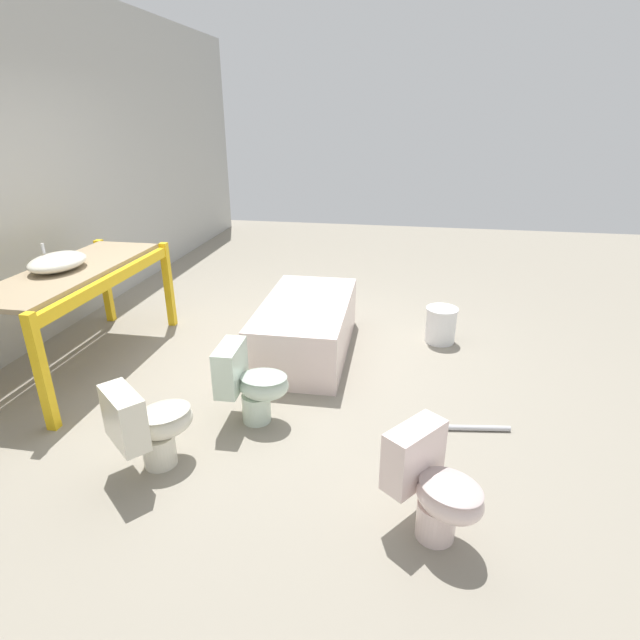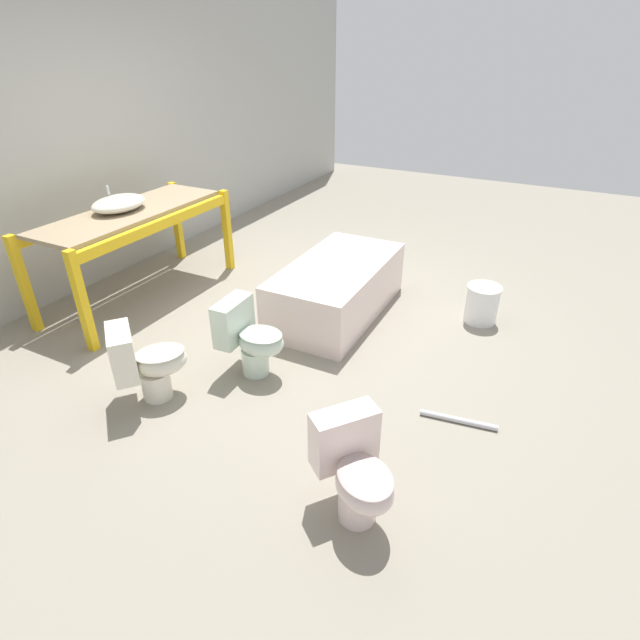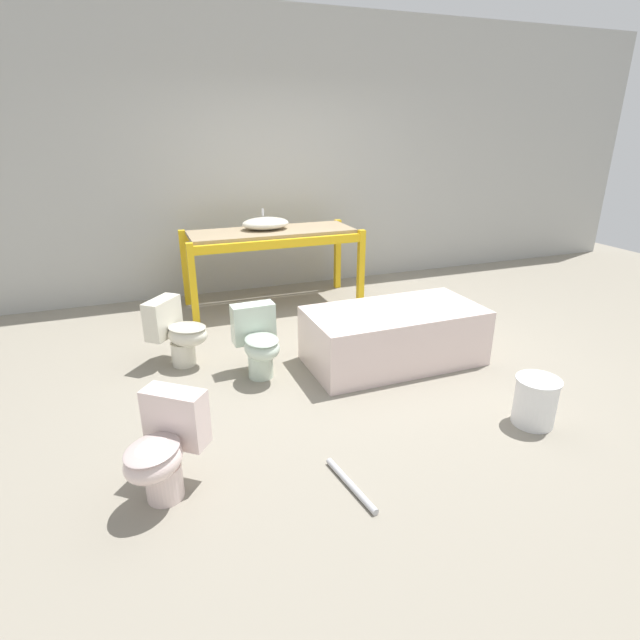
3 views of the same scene
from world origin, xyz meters
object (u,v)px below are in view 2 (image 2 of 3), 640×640
(sink_basin, at_px, (119,203))
(bathtub_main, at_px, (337,285))
(toilet_near, at_px, (250,337))
(toilet_far, at_px, (146,362))
(toilet_extra, at_px, (356,470))
(bucket_white, at_px, (482,303))

(sink_basin, bearing_deg, bathtub_main, -72.31)
(toilet_near, distance_m, toilet_far, 0.74)
(sink_basin, relative_size, toilet_extra, 0.91)
(toilet_far, relative_size, bucket_white, 1.69)
(toilet_near, relative_size, toilet_extra, 1.00)
(sink_basin, bearing_deg, toilet_near, -107.43)
(bathtub_main, xyz_separation_m, toilet_extra, (-1.99, -1.06, 0.02))
(sink_basin, distance_m, toilet_far, 1.84)
(bucket_white, bearing_deg, bathtub_main, 109.68)
(sink_basin, height_order, bucket_white, sink_basin)
(bathtub_main, distance_m, toilet_extra, 2.25)
(bathtub_main, height_order, toilet_near, toilet_near)
(toilet_far, height_order, toilet_extra, same)
(toilet_near, bearing_deg, toilet_far, 141.14)
(sink_basin, xyz_separation_m, toilet_far, (-1.14, -1.30, -0.63))
(toilet_extra, bearing_deg, toilet_far, 120.04)
(toilet_near, bearing_deg, toilet_extra, -126.37)
(bathtub_main, height_order, toilet_extra, toilet_extra)
(bathtub_main, relative_size, toilet_near, 2.60)
(toilet_far, height_order, bucket_white, toilet_far)
(sink_basin, bearing_deg, toilet_extra, -114.97)
(toilet_far, xyz_separation_m, bucket_white, (2.18, -1.82, -0.12))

